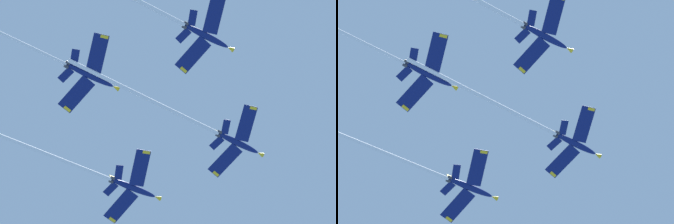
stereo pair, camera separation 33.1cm
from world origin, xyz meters
The scene contains 4 objects.
jet_lead centered at (11.14, 7.81, 157.24)m, with size 44.23×34.20×13.41m.
jet_left_wing centered at (-14.55, 16.08, 152.11)m, with size 45.36×33.18×13.91m.
jet_right_wing centered at (6.24, -18.76, 152.57)m, with size 40.39×30.83×12.24m.
jet_slot centered at (-18.62, -11.13, 149.35)m, with size 42.46×32.63×13.58m.
Camera 1 is at (7.03, -22.79, 1.75)m, focal length 70.27 mm.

